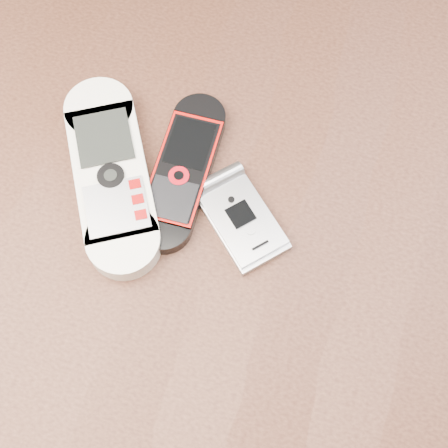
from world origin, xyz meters
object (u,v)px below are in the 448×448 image
nokia_white (111,174)px  motorola_razr (242,220)px  nokia_black_red (183,170)px  table (219,267)px

nokia_white → motorola_razr: size_ratio=2.03×
nokia_white → nokia_black_red: (0.06, 0.02, -0.00)m
table → motorola_razr: 0.11m
table → nokia_white: 0.15m
motorola_razr → nokia_white: bearing=129.8°
nokia_white → nokia_black_red: 0.06m
nokia_white → motorola_razr: 0.12m
table → motorola_razr: bearing=27.1°
nokia_black_red → motorola_razr: same height
nokia_black_red → motorola_razr: 0.07m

